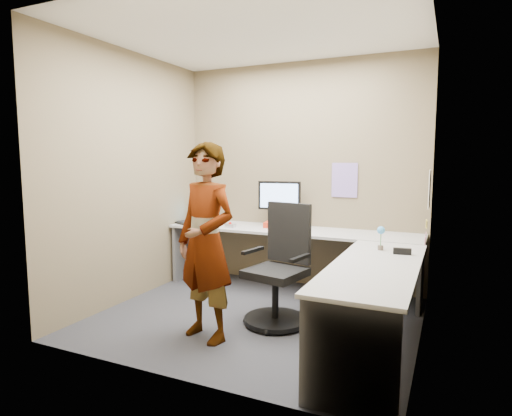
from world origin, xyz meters
The scene contains 21 objects.
ground centered at (0.00, 0.00, 0.00)m, with size 3.00×3.00×0.00m, color #26272C.
wall_back centered at (0.00, 1.30, 1.35)m, with size 3.00×3.00×0.00m, color brown.
wall_right centered at (1.50, 0.00, 1.35)m, with size 2.70×2.70×0.00m, color brown.
wall_left centered at (-1.50, 0.00, 1.35)m, with size 2.70×2.70×0.00m, color brown.
ceiling centered at (0.00, 0.00, 2.70)m, with size 3.00×3.00×0.00m, color white.
desk centered at (0.44, 0.39, 0.59)m, with size 2.98×2.58×0.73m.
paper_ream centered at (-0.18, 1.05, 0.76)m, with size 0.32×0.24×0.06m, color #B42812.
monitor centered at (-0.18, 1.07, 1.08)m, with size 0.51×0.18×0.49m.
laptop centered at (-1.31, 0.90, 0.79)m, with size 0.44×0.42×0.25m.
trackball_mouse centered at (-0.69, 0.79, 0.76)m, with size 0.12×0.08×0.07m.
origami centered at (0.11, 0.87, 0.76)m, with size 0.10×0.10×0.06m, color white.
stapler centered at (1.33, 0.13, 0.76)m, with size 0.15×0.04×0.06m, color black.
flower centered at (1.13, 0.24, 0.87)m, with size 0.07×0.07×0.22m.
calendar_purple centered at (0.55, 1.29, 1.30)m, with size 0.30×0.01×0.40m, color #846BB7.
calendar_white centered at (1.49, 0.90, 1.25)m, with size 0.01×0.28×0.38m, color white.
sticky_note_a centered at (1.49, 0.55, 0.95)m, with size 0.01×0.07×0.07m, color #F2E059.
sticky_note_b centered at (1.49, 0.60, 0.82)m, with size 0.01×0.07×0.07m, color pink.
sticky_note_c centered at (1.49, 0.48, 0.80)m, with size 0.01×0.07×0.07m, color pink.
sticky_note_d centered at (1.49, 0.70, 0.92)m, with size 0.01×0.07×0.07m, color #F2E059.
office_chair centered at (0.25, -0.01, 0.45)m, with size 0.62×0.59×1.11m.
person centered at (-0.19, -0.60, 0.84)m, with size 0.62×0.40×1.69m, color #999399.
Camera 1 is at (1.68, -3.67, 1.55)m, focal length 30.00 mm.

